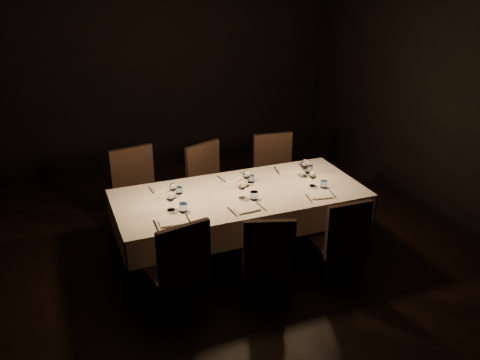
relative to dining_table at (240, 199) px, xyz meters
name	(u,v)px	position (x,y,z in m)	size (l,w,h in m)	color
room	(240,122)	(0.00, 0.00, 0.81)	(5.01, 6.01, 3.01)	black
dining_table	(240,199)	(0.00, 0.00, 0.00)	(2.52, 1.12, 0.76)	black
chair_near_left	(179,266)	(-0.85, -0.74, -0.15)	(0.56, 0.56, 0.98)	black
place_setting_near_left	(174,207)	(-0.74, -0.22, 0.15)	(0.35, 0.41, 0.19)	silver
chair_near_center	(268,256)	(-0.06, -0.84, -0.17)	(0.56, 0.56, 0.93)	black
place_setting_near_center	(246,195)	(-0.02, -0.22, 0.15)	(0.35, 0.41, 0.19)	silver
chair_near_right	(341,238)	(0.71, -0.80, -0.17)	(0.46, 0.46, 0.93)	black
place_setting_near_right	(318,183)	(0.77, -0.22, 0.14)	(0.33, 0.40, 0.18)	silver
chair_far_left	(138,191)	(-0.89, 0.86, -0.13)	(0.57, 0.57, 1.03)	black
place_setting_far_left	(171,188)	(-0.65, 0.22, 0.14)	(0.29, 0.39, 0.16)	silver
chair_far_center	(210,182)	(-0.05, 0.85, -0.15)	(0.61, 0.61, 0.98)	black
place_setting_far_center	(243,177)	(0.12, 0.22, 0.14)	(0.33, 0.40, 0.18)	silver
chair_far_right	(275,172)	(0.78, 0.82, -0.14)	(0.53, 0.53, 1.00)	black
place_setting_far_right	(301,167)	(0.80, 0.22, 0.15)	(0.38, 0.42, 0.20)	silver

